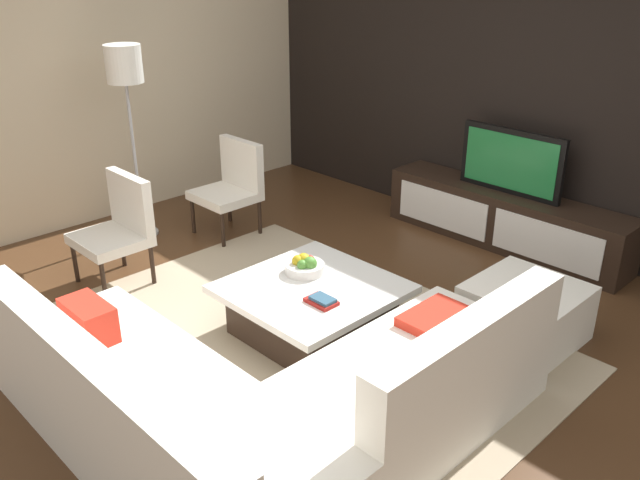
% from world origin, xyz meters
% --- Properties ---
extents(ground_plane, '(14.00, 14.00, 0.00)m').
position_xyz_m(ground_plane, '(0.00, 0.00, 0.00)').
color(ground_plane, '#4C301C').
extents(feature_wall_back, '(6.40, 0.12, 2.80)m').
position_xyz_m(feature_wall_back, '(0.00, 2.70, 1.40)').
color(feature_wall_back, black).
rests_on(feature_wall_back, ground).
extents(side_wall_left, '(0.12, 5.20, 2.80)m').
position_xyz_m(side_wall_left, '(-3.20, 0.20, 1.40)').
color(side_wall_left, beige).
rests_on(side_wall_left, ground).
extents(area_rug, '(3.38, 2.41, 0.01)m').
position_xyz_m(area_rug, '(-0.10, 0.00, 0.01)').
color(area_rug, tan).
rests_on(area_rug, ground).
extents(media_console, '(2.28, 0.46, 0.50)m').
position_xyz_m(media_console, '(0.00, 2.40, 0.25)').
color(media_console, black).
rests_on(media_console, ground).
extents(television, '(0.97, 0.06, 0.57)m').
position_xyz_m(television, '(0.00, 2.40, 0.78)').
color(television, black).
rests_on(television, media_console).
extents(sectional_couch, '(2.36, 2.39, 0.80)m').
position_xyz_m(sectional_couch, '(0.51, -0.86, 0.27)').
color(sectional_couch, white).
rests_on(sectional_couch, ground).
extents(coffee_table, '(1.05, 1.07, 0.38)m').
position_xyz_m(coffee_table, '(-0.10, 0.10, 0.20)').
color(coffee_table, black).
rests_on(coffee_table, ground).
extents(accent_chair_near, '(0.55, 0.50, 0.87)m').
position_xyz_m(accent_chair_near, '(-1.77, -0.41, 0.49)').
color(accent_chair_near, black).
rests_on(accent_chair_near, ground).
extents(floor_lamp, '(0.31, 0.31, 1.74)m').
position_xyz_m(floor_lamp, '(-2.49, 0.17, 1.47)').
color(floor_lamp, '#A5A5AA').
rests_on(floor_lamp, ground).
extents(ottoman, '(0.70, 0.70, 0.40)m').
position_xyz_m(ottoman, '(0.96, 1.10, 0.20)').
color(ottoman, white).
rests_on(ottoman, ground).
extents(fruit_bowl, '(0.28, 0.28, 0.14)m').
position_xyz_m(fruit_bowl, '(-0.28, 0.20, 0.44)').
color(fruit_bowl, silver).
rests_on(fruit_bowl, coffee_table).
extents(accent_chair_far, '(0.55, 0.51, 0.87)m').
position_xyz_m(accent_chair_far, '(-1.95, 0.85, 0.49)').
color(accent_chair_far, black).
rests_on(accent_chair_far, ground).
extents(book_stack, '(0.21, 0.14, 0.05)m').
position_xyz_m(book_stack, '(0.12, -0.03, 0.40)').
color(book_stack, maroon).
rests_on(book_stack, coffee_table).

